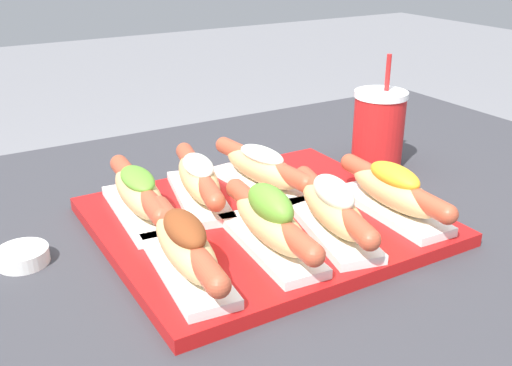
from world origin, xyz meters
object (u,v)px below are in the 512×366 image
at_px(hot_dog_4, 139,193).
at_px(drink_cup, 378,129).
at_px(hot_dog_3, 393,191).
at_px(hot_dog_5, 199,179).
at_px(serving_tray, 263,221).
at_px(hot_dog_1, 270,222).
at_px(sauce_bowl, 23,255).
at_px(hot_dog_6, 262,168).
at_px(hot_dog_0, 185,247).
at_px(hot_dog_2, 333,209).

bearing_deg(hot_dog_4, drink_cup, 1.91).
bearing_deg(drink_cup, hot_dog_3, -125.91).
distance_m(hot_dog_4, hot_dog_5, 0.09).
xyz_separation_m(serving_tray, hot_dog_1, (-0.04, -0.08, 0.04)).
xyz_separation_m(sauce_bowl, drink_cup, (0.59, 0.03, 0.06)).
relative_size(hot_dog_5, hot_dog_6, 0.98).
height_order(hot_dog_6, drink_cup, drink_cup).
xyz_separation_m(hot_dog_0, hot_dog_4, (0.01, 0.17, -0.00)).
relative_size(hot_dog_2, hot_dog_3, 0.98).
distance_m(hot_dog_1, hot_dog_4, 0.20).
height_order(hot_dog_1, hot_dog_2, hot_dog_1).
height_order(hot_dog_5, drink_cup, drink_cup).
bearing_deg(hot_dog_5, hot_dog_3, -39.63).
height_order(hot_dog_2, hot_dog_4, hot_dog_2).
distance_m(hot_dog_1, drink_cup, 0.37).
distance_m(hot_dog_1, hot_dog_5, 0.17).
distance_m(hot_dog_4, hot_dog_6, 0.19).
relative_size(serving_tray, hot_dog_0, 1.90).
relative_size(hot_dog_6, drink_cup, 1.17).
xyz_separation_m(hot_dog_0, hot_dog_3, (0.31, -0.00, -0.00)).
height_order(serving_tray, drink_cup, drink_cup).
bearing_deg(serving_tray, hot_dog_0, -151.06).
height_order(hot_dog_0, hot_dog_3, hot_dog_0).
bearing_deg(hot_dog_6, drink_cup, 4.56).
distance_m(hot_dog_6, sauce_bowl, 0.35).
xyz_separation_m(hot_dog_1, hot_dog_5, (-0.01, 0.17, -0.00)).
xyz_separation_m(serving_tray, hot_dog_3, (0.15, -0.08, 0.04)).
bearing_deg(hot_dog_5, hot_dog_1, -85.46).
bearing_deg(hot_dog_3, hot_dog_5, 140.37).
bearing_deg(hot_dog_0, hot_dog_1, 0.58).
relative_size(hot_dog_0, hot_dog_3, 1.00).
distance_m(hot_dog_0, hot_dog_5, 0.20).
height_order(hot_dog_0, hot_dog_6, hot_dog_0).
relative_size(hot_dog_2, hot_dog_4, 0.98).
bearing_deg(serving_tray, hot_dog_1, -116.22).
bearing_deg(hot_dog_3, hot_dog_0, 179.96).
bearing_deg(hot_dog_6, serving_tray, -119.45).
distance_m(hot_dog_2, hot_dog_6, 0.17).
relative_size(hot_dog_3, hot_dog_6, 1.01).
relative_size(hot_dog_0, hot_dog_1, 1.00).
bearing_deg(sauce_bowl, hot_dog_5, 5.12).
height_order(hot_dog_0, sauce_bowl, hot_dog_0).
relative_size(hot_dog_6, sauce_bowl, 3.58).
xyz_separation_m(serving_tray, hot_dog_0, (-0.15, -0.08, 0.04)).
distance_m(serving_tray, hot_dog_6, 0.10).
xyz_separation_m(hot_dog_1, hot_dog_4, (-0.10, 0.17, -0.00)).
bearing_deg(hot_dog_5, hot_dog_2, -59.91).
relative_size(serving_tray, sauce_bowl, 6.81).
bearing_deg(hot_dog_0, hot_dog_5, 60.36).
relative_size(serving_tray, hot_dog_2, 1.94).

